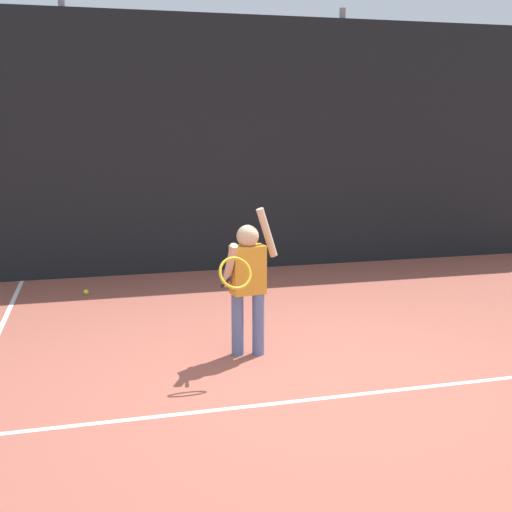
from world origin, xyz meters
The scene contains 7 objects.
ground_plane centered at (0.00, 0.00, 0.00)m, with size 20.00×20.00×0.00m, color #9E5142.
court_line_baseline centered at (0.00, -0.52, 0.00)m, with size 9.00×0.05×0.00m, color white.
back_fence_windscreen centered at (0.00, 4.00, 1.76)m, with size 11.76×0.08×3.53m, color black.
fence_post_1 centered at (-1.91, 4.06, 1.84)m, with size 0.09×0.09×3.68m, color slate.
fence_post_2 centered at (1.91, 4.06, 1.84)m, with size 0.09×0.09×3.68m, color slate.
tennis_player centered at (-0.33, 0.53, 0.73)m, with size 0.66×0.64×1.35m.
tennis_ball_2 centered at (-1.79, 3.04, 0.03)m, with size 0.07×0.07×0.07m, color #CCE033.
Camera 1 is at (-1.59, -4.80, 2.09)m, focal length 44.31 mm.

